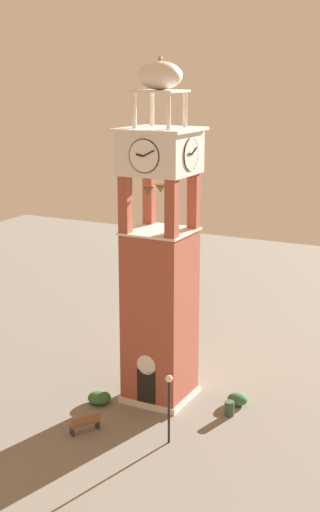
# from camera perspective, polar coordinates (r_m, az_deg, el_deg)

# --- Properties ---
(ground) EXTENTS (80.00, 80.00, 0.00)m
(ground) POSITION_cam_1_polar(r_m,az_deg,el_deg) (40.74, -0.00, -11.24)
(ground) COLOR gray
(clock_tower) EXTENTS (3.84, 3.84, 18.51)m
(clock_tower) POSITION_cam_1_polar(r_m,az_deg,el_deg) (38.13, -0.00, -1.15)
(clock_tower) COLOR #9E4C38
(clock_tower) RESTS_ON ground
(park_bench) EXTENTS (1.19, 1.60, 0.95)m
(park_bench) POSITION_cam_1_polar(r_m,az_deg,el_deg) (37.08, -6.03, -13.22)
(park_bench) COLOR brown
(park_bench) RESTS_ON ground
(lamp_post) EXTENTS (0.36, 0.36, 3.58)m
(lamp_post) POSITION_cam_1_polar(r_m,az_deg,el_deg) (35.05, 0.73, -11.16)
(lamp_post) COLOR black
(lamp_post) RESTS_ON ground
(trash_bin) EXTENTS (0.52, 0.52, 0.80)m
(trash_bin) POSITION_cam_1_polar(r_m,az_deg,el_deg) (38.72, 5.59, -12.09)
(trash_bin) COLOR #38513D
(trash_bin) RESTS_ON ground
(shrub_near_entry) EXTENTS (1.07, 1.07, 0.86)m
(shrub_near_entry) POSITION_cam_1_polar(r_m,az_deg,el_deg) (44.57, 0.12, -8.31)
(shrub_near_entry) COLOR #336638
(shrub_near_entry) RESTS_ON ground
(shrub_left_of_tower) EXTENTS (1.28, 1.28, 0.64)m
(shrub_left_of_tower) POSITION_cam_1_polar(r_m,az_deg,el_deg) (40.04, -4.89, -11.27)
(shrub_left_of_tower) COLOR #336638
(shrub_left_of_tower) RESTS_ON ground
(shrub_behind_bench) EXTENTS (1.11, 1.11, 0.63)m
(shrub_behind_bench) POSITION_cam_1_polar(r_m,az_deg,el_deg) (39.98, 6.25, -11.36)
(shrub_behind_bench) COLOR #336638
(shrub_behind_bench) RESTS_ON ground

